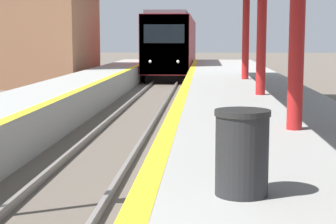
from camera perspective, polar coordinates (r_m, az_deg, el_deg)
The scene contains 2 objects.
train at distance 42.12m, azimuth 0.61°, elevation 6.87°, with size 2.87×20.82×4.26m.
trash_bin at distance 5.86m, azimuth 7.52°, elevation -4.09°, with size 0.58×0.58×0.89m.
Camera 1 is at (2.29, -2.31, 2.67)m, focal length 60.00 mm.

